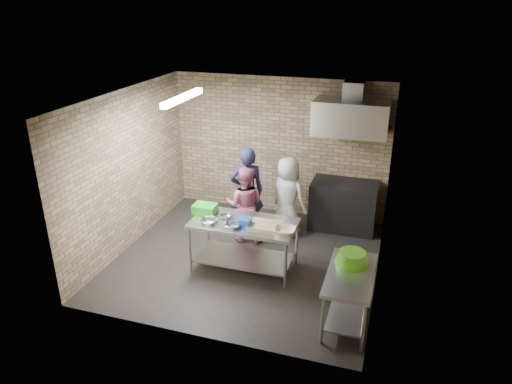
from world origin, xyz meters
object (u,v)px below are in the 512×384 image
stove (343,205)px  bottle_green (377,122)px  man_navy (247,192)px  green_basin (352,258)px  blue_tub (245,222)px  prep_table (244,245)px  side_counter (348,297)px  woman_white (288,196)px  green_crate (205,209)px  bottle_red (354,120)px  woman_pink (245,205)px

stove → bottle_green: (0.45, 0.24, 1.57)m
man_navy → green_basin: bearing=115.7°
stove → blue_tub: 2.41m
prep_table → side_counter: prep_table is taller
prep_table → side_counter: bearing=-25.6°
blue_tub → woman_white: 1.51m
green_crate → bottle_red: 3.10m
woman_white → green_basin: bearing=147.3°
side_counter → green_basin: bearing=94.6°
green_crate → green_basin: size_ratio=0.79×
side_counter → blue_tub: bearing=156.5°
prep_table → man_navy: man_navy is taller
prep_table → woman_pink: (-0.29, 0.89, 0.28)m
stove → bottle_green: bottle_green is taller
stove → woman_pink: bearing=-147.3°
bottle_red → prep_table: bearing=-122.2°
green_basin → man_navy: 2.69m
side_counter → woman_white: bearing=122.1°
green_crate → bottle_red: bearing=44.6°
green_crate → green_basin: green_crate is taller
woman_pink → bottle_red: bearing=-152.1°
bottle_red → woman_white: size_ratio=0.12×
blue_tub → green_basin: (1.69, -0.49, -0.05)m
woman_white → blue_tub: bearing=100.1°
prep_table → woman_white: woman_white is taller
stove → woman_pink: 1.91m
stove → bottle_red: size_ratio=6.67×
woman_white → bottle_red: bearing=-119.2°
blue_tub → bottle_green: 3.04m
prep_table → green_crate: green_crate is taller
bottle_red → stove: bearing=-101.8°
green_crate → woman_white: (1.07, 1.25, -0.16)m
green_basin → bottle_green: bearing=89.6°
side_counter → green_crate: 2.69m
blue_tub → green_crate: bearing=163.7°
stove → green_crate: green_crate is taller
stove → green_basin: bearing=-80.2°
blue_tub → woman_white: woman_white is taller
green_crate → blue_tub: (0.75, -0.22, -0.01)m
stove → woman_white: bearing=-149.9°
side_counter → woman_white: (-1.39, 2.21, 0.36)m
prep_table → side_counter: 1.95m
green_basin → blue_tub: bearing=163.8°
stove → blue_tub: size_ratio=6.57×
green_basin → man_navy: man_navy is taller
prep_table → man_navy: bearing=106.3°
side_counter → green_basin: (-0.02, 0.25, 0.46)m
green_basin → bottle_red: 3.01m
prep_table → side_counter: (1.76, -0.84, -0.04)m
green_crate → man_navy: size_ratio=0.22×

